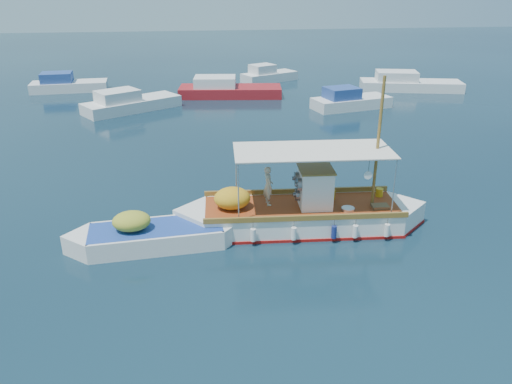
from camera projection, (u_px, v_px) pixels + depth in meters
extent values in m
plane|color=black|center=(296.00, 231.00, 19.12)|extent=(160.00, 160.00, 0.00)
cube|color=white|center=(301.00, 219.00, 19.31)|extent=(7.50, 2.89, 1.08)
cube|color=white|center=(206.00, 222.00, 19.06)|extent=(2.45, 2.45, 1.08)
cube|color=white|center=(394.00, 215.00, 19.57)|extent=(2.45, 2.45, 1.08)
cube|color=maroon|center=(301.00, 226.00, 19.44)|extent=(7.60, 2.97, 0.18)
cube|color=#8C3715|center=(302.00, 206.00, 19.11)|extent=(7.49, 2.69, 0.06)
cube|color=olive|center=(297.00, 191.00, 20.19)|extent=(7.45, 0.54, 0.20)
cube|color=olive|center=(307.00, 218.00, 17.93)|extent=(7.45, 0.54, 0.20)
cube|color=white|center=(315.00, 188.00, 18.84)|extent=(1.25, 1.34, 1.47)
cube|color=olive|center=(316.00, 169.00, 18.54)|extent=(1.36, 1.45, 0.06)
cylinder|color=slate|center=(300.00, 184.00, 18.39)|extent=(0.24, 0.50, 0.49)
cylinder|color=slate|center=(297.00, 178.00, 18.97)|extent=(0.24, 0.50, 0.49)
cylinder|color=slate|center=(298.00, 194.00, 18.89)|extent=(0.24, 0.50, 0.49)
cylinder|color=olive|center=(378.00, 143.00, 18.32)|extent=(0.12, 0.12, 4.91)
cylinder|color=olive|center=(356.00, 154.00, 18.42)|extent=(1.77, 0.18, 0.08)
cylinder|color=silver|center=(236.00, 171.00, 19.48)|extent=(0.05, 0.05, 2.21)
cylinder|color=silver|center=(238.00, 193.00, 17.50)|extent=(0.05, 0.05, 2.21)
cylinder|color=silver|center=(376.00, 167.00, 19.87)|extent=(0.05, 0.05, 2.21)
cylinder|color=silver|center=(394.00, 188.00, 17.89)|extent=(0.05, 0.05, 2.21)
cube|color=silver|center=(313.00, 150.00, 18.24)|extent=(5.92, 2.70, 0.04)
ellipsoid|color=gold|center=(232.00, 198.00, 18.75)|extent=(1.44, 1.25, 0.82)
cube|color=#CA9212|center=(332.00, 195.00, 19.60)|extent=(0.26, 0.19, 0.39)
cylinder|color=#CA9212|center=(379.00, 192.00, 19.89)|extent=(0.31, 0.31, 0.33)
cube|color=brown|center=(380.00, 206.00, 18.92)|extent=(0.66, 0.48, 0.12)
cylinder|color=#B2B2B2|center=(348.00, 209.00, 18.69)|extent=(0.52, 0.52, 0.12)
cylinder|color=white|center=(368.00, 175.00, 17.67)|extent=(0.30, 0.05, 0.29)
cylinder|color=white|center=(253.00, 235.00, 17.88)|extent=(0.21, 0.21, 0.47)
cylinder|color=navy|center=(334.00, 232.00, 18.08)|extent=(0.21, 0.21, 0.47)
cylinder|color=white|center=(387.00, 230.00, 18.22)|extent=(0.21, 0.21, 0.47)
imported|color=#BEB69D|center=(268.00, 186.00, 18.93)|extent=(0.42, 0.60, 1.54)
cube|color=white|center=(157.00, 239.00, 18.02)|extent=(4.82, 2.21, 0.92)
cube|color=white|center=(89.00, 245.00, 17.55)|extent=(1.82, 1.82, 0.92)
cube|color=white|center=(221.00, 232.00, 18.48)|extent=(1.82, 1.82, 0.92)
cube|color=#204095|center=(156.00, 228.00, 17.84)|extent=(4.80, 2.00, 0.05)
ellipsoid|color=#A6A82F|center=(131.00, 221.00, 17.54)|extent=(1.43, 1.21, 0.67)
cube|color=silver|center=(132.00, 106.00, 36.42)|extent=(7.18, 5.77, 1.00)
cube|color=silver|center=(118.00, 96.00, 35.45)|extent=(3.45, 3.22, 0.80)
cube|color=maroon|center=(230.00, 93.00, 40.72)|extent=(8.50, 3.75, 1.00)
cube|color=silver|center=(215.00, 82.00, 40.35)|extent=(3.55, 2.75, 0.80)
cube|color=silver|center=(351.00, 104.00, 37.03)|extent=(6.16, 3.55, 1.00)
cube|color=#294688|center=(342.00, 93.00, 36.38)|extent=(2.71, 2.38, 0.80)
cube|color=silver|center=(410.00, 87.00, 42.99)|extent=(8.81, 4.41, 1.00)
cube|color=silver|center=(397.00, 76.00, 42.74)|extent=(3.78, 2.90, 0.80)
cube|color=silver|center=(70.00, 87.00, 42.65)|extent=(6.37, 2.78, 1.00)
cube|color=#294688|center=(57.00, 77.00, 42.11)|extent=(2.63, 2.14, 0.80)
cube|color=silver|center=(269.00, 78.00, 46.74)|extent=(5.58, 4.15, 1.00)
cube|color=silver|center=(262.00, 69.00, 45.98)|extent=(2.64, 2.46, 0.80)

